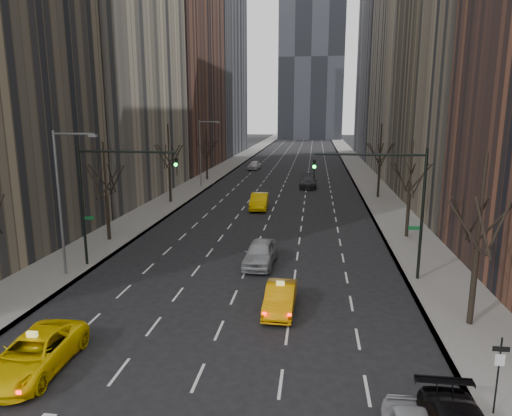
% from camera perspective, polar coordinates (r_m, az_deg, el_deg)
% --- Properties ---
extents(ground, '(400.00, 400.00, 0.00)m').
position_cam_1_polar(ground, '(19.23, -7.25, -20.29)').
color(ground, black).
rests_on(ground, ground).
extents(sidewalk_left, '(4.50, 320.00, 0.15)m').
position_cam_1_polar(sidewalk_left, '(87.88, -3.56, 5.25)').
color(sidewalk_left, slate).
rests_on(sidewalk_left, ground).
extents(sidewalk_right, '(4.50, 320.00, 0.15)m').
position_cam_1_polar(sidewalk_right, '(86.66, 12.61, 4.90)').
color(sidewalk_right, slate).
rests_on(sidewalk_right, ground).
extents(bld_left_far, '(14.00, 28.00, 44.00)m').
position_cam_1_polar(bld_left_far, '(86.50, -10.69, 19.54)').
color(bld_left_far, brown).
rests_on(bld_left_far, ground).
extents(bld_left_deep, '(14.00, 30.00, 60.00)m').
position_cam_1_polar(bld_left_deep, '(116.35, -5.98, 21.63)').
color(bld_left_deep, slate).
rests_on(bld_left_deep, ground).
extents(bld_right_far, '(14.00, 28.00, 50.00)m').
position_cam_1_polar(bld_right_far, '(82.86, 20.70, 21.46)').
color(bld_right_far, '#B6A88B').
rests_on(bld_right_far, ground).
extents(bld_right_deep, '(14.00, 30.00, 58.00)m').
position_cam_1_polar(bld_right_deep, '(113.59, 17.12, 20.92)').
color(bld_right_deep, slate).
rests_on(bld_right_deep, ground).
extents(tree_lw_b, '(3.36, 3.50, 7.82)m').
position_cam_1_polar(tree_lw_b, '(38.01, -18.20, 1.46)').
color(tree_lw_b, black).
rests_on(tree_lw_b, ground).
extents(tree_lw_c, '(3.36, 3.50, 8.74)m').
position_cam_1_polar(tree_lw_c, '(52.68, -10.78, 4.96)').
color(tree_lw_c, black).
rests_on(tree_lw_c, ground).
extents(tree_lw_d, '(3.36, 3.50, 7.36)m').
position_cam_1_polar(tree_lw_d, '(69.96, -6.19, 6.38)').
color(tree_lw_d, black).
rests_on(tree_lw_d, ground).
extents(tree_rw_a, '(3.36, 3.50, 8.28)m').
position_cam_1_polar(tree_rw_a, '(23.88, 25.90, -4.72)').
color(tree_rw_a, black).
rests_on(tree_rw_a, ground).
extents(tree_rw_b, '(3.36, 3.50, 7.82)m').
position_cam_1_polar(tree_rw_b, '(39.02, 18.61, 1.69)').
color(tree_rw_b, black).
rests_on(tree_rw_b, ground).
extents(tree_rw_c, '(3.36, 3.50, 8.74)m').
position_cam_1_polar(tree_rw_c, '(56.57, 15.19, 5.22)').
color(tree_rw_c, black).
rests_on(tree_rw_c, ground).
extents(traffic_mast_left, '(6.69, 0.39, 8.00)m').
position_cam_1_polar(traffic_mast_left, '(31.15, -18.30, 2.57)').
color(traffic_mast_left, black).
rests_on(traffic_mast_left, ground).
extents(traffic_mast_right, '(6.69, 0.39, 8.00)m').
position_cam_1_polar(traffic_mast_right, '(28.50, 16.93, 1.84)').
color(traffic_mast_right, black).
rests_on(traffic_mast_right, ground).
extents(streetlight_near, '(2.83, 0.22, 9.00)m').
position_cam_1_polar(streetlight_near, '(30.20, -22.90, 2.20)').
color(streetlight_near, slate).
rests_on(streetlight_near, ground).
extents(streetlight_far, '(2.83, 0.22, 9.00)m').
position_cam_1_polar(streetlight_far, '(62.74, -6.69, 7.62)').
color(streetlight_far, slate).
rests_on(streetlight_far, ground).
extents(sign_post, '(0.55, 0.06, 2.80)m').
position_cam_1_polar(sign_post, '(18.06, 28.05, -17.40)').
color(sign_post, black).
rests_on(sign_post, ground).
extents(taxi_suv, '(2.59, 5.35, 1.47)m').
position_cam_1_polar(taxi_suv, '(21.13, -25.97, -16.05)').
color(taxi_suv, '#FFD905').
rests_on(taxi_suv, ground).
extents(taxi_sedan, '(1.58, 4.32, 1.41)m').
position_cam_1_polar(taxi_sedan, '(24.27, 3.05, -11.18)').
color(taxi_sedan, orange).
rests_on(taxi_sedan, ground).
extents(silver_sedan_ahead, '(2.16, 5.00, 1.68)m').
position_cam_1_polar(silver_sedan_ahead, '(31.10, 0.52, -5.64)').
color(silver_sedan_ahead, '#94969B').
rests_on(silver_sedan_ahead, ground).
extents(far_taxi, '(1.97, 5.14, 1.67)m').
position_cam_1_polar(far_taxi, '(48.88, 0.42, 0.84)').
color(far_taxi, '#EEB905').
rests_on(far_taxi, ground).
extents(far_suv_grey, '(2.34, 5.71, 1.66)m').
position_cam_1_polar(far_suv_grey, '(63.47, 6.52, 3.32)').
color(far_suv_grey, '#2B2B30').
rests_on(far_suv_grey, ground).
extents(far_car_white, '(2.25, 4.73, 1.56)m').
position_cam_1_polar(far_car_white, '(82.88, -0.22, 5.37)').
color(far_car_white, silver).
rests_on(far_car_white, ground).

